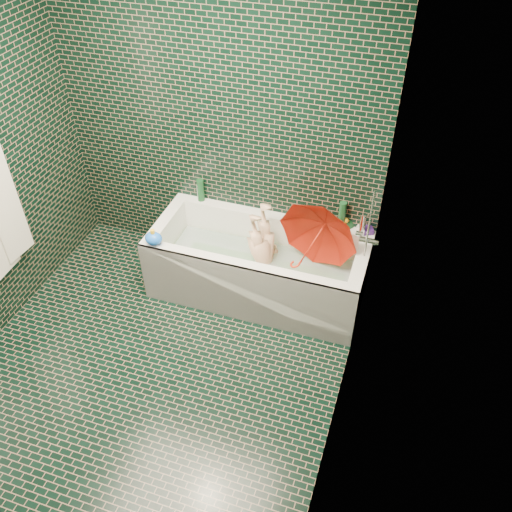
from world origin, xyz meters
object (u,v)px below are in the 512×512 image
(bathtub, at_px, (258,272))
(umbrella, at_px, (312,244))
(child, at_px, (264,259))
(rubber_duck, at_px, (342,224))
(bath_toy, at_px, (153,238))

(bathtub, distance_m, umbrella, 0.58)
(umbrella, bearing_deg, bathtub, -164.93)
(bathtub, bearing_deg, child, 56.52)
(child, xyz_separation_m, rubber_duck, (0.55, 0.29, 0.28))
(child, bearing_deg, bathtub, -19.21)
(rubber_duck, xyz_separation_m, bath_toy, (-1.31, -0.66, 0.02))
(bathtub, xyz_separation_m, umbrella, (0.42, 0.01, 0.39))
(umbrella, relative_size, bath_toy, 4.31)
(bathtub, xyz_separation_m, child, (0.04, 0.06, 0.10))
(umbrella, relative_size, rubber_duck, 5.25)
(rubber_duck, relative_size, bath_toy, 0.82)
(umbrella, bearing_deg, bath_toy, -151.00)
(bathtub, bearing_deg, umbrella, 1.36)
(bathtub, relative_size, child, 1.85)
(bath_toy, bearing_deg, rubber_duck, 24.19)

